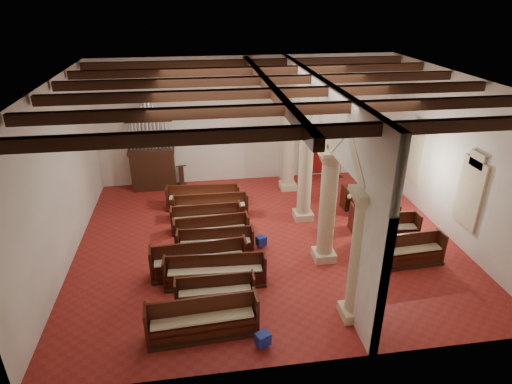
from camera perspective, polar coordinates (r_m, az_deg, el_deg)
The scene contains 34 objects.
floor at distance 16.40m, azimuth 1.41°, elevation -6.44°, with size 14.00×14.00×0.00m, color maroon.
ceiling at distance 14.19m, azimuth 1.67°, elevation 14.64°, with size 14.00×14.00×0.00m, color black.
wall_back at distance 20.66m, azimuth -1.35°, elevation 9.50°, with size 14.00×0.02×6.00m, color white.
wall_front at distance 9.87m, azimuth 7.56°, elevation -9.69°, with size 14.00×0.02×6.00m, color white.
wall_left at distance 15.53m, azimuth -24.86°, elevation 1.61°, with size 0.02×12.00×6.00m, color white.
wall_right at distance 17.59m, azimuth 24.68°, elevation 4.28°, with size 0.02×12.00×6.00m, color white.
ceiling_beams at distance 14.23m, azimuth 1.66°, elevation 13.92°, with size 13.80×11.80×0.30m, color #331A10, non-canonical shape.
arcade at distance 15.24m, azimuth 8.27°, elevation 5.63°, with size 0.90×11.90×6.00m.
window_right_a at distance 16.72m, azimuth 26.74°, elevation -0.16°, with size 0.03×1.00×2.20m, color #377D60.
window_right_b at distance 19.84m, azimuth 20.55°, elevation 4.75°, with size 0.03×1.00×2.20m, color #377D60.
window_back at distance 22.03m, azimuth 11.82°, elevation 7.80°, with size 1.00×0.03×2.20m, color #377D60.
pipe_organ at distance 20.66m, azimuth -13.63°, elevation 4.01°, with size 2.10×0.85×4.40m.
lectern at distance 20.89m, azimuth -9.89°, elevation 1.98°, with size 0.52×0.53×1.18m.
dossal_curtain at distance 21.84m, azimuth 7.91°, elevation 5.08°, with size 1.80×0.07×2.17m.
processional_banner at distance 21.98m, azimuth 11.29°, elevation 3.87°, with size 0.48×0.62×2.23m.
hymnal_box_a at distance 11.94m, azimuth 0.93°, elevation -19.01°, with size 0.36×0.29×0.36m, color navy.
hymnal_box_b at distance 14.12m, azimuth -1.50°, elevation -11.00°, with size 0.34×0.27×0.34m, color navy.
hymnal_box_c at distance 15.85m, azimuth 0.69°, elevation -6.51°, with size 0.34×0.28×0.34m, color navy.
tube_heater_a at distance 12.46m, azimuth -9.90°, elevation -17.94°, with size 0.09×0.09×0.89m, color silver.
tube_heater_b at distance 12.79m, azimuth -2.82°, elevation -16.18°, with size 0.11×0.11×1.11m, color white.
nave_pew_0 at distance 12.29m, azimuth -7.09°, elevation -17.08°, with size 3.07×0.93×1.15m.
nave_pew_1 at distance 13.29m, azimuth -5.45°, elevation -13.53°, with size 2.39×0.63×0.95m.
nave_pew_2 at distance 14.03m, azimuth -5.44°, elevation -11.00°, with size 3.28×0.88×1.04m.
nave_pew_3 at distance 14.57m, azimuth -7.55°, elevation -9.48°, with size 3.24×0.95×1.12m.
nave_pew_4 at distance 15.46m, azimuth -5.39°, elevation -7.24°, with size 2.74×0.78×1.01m.
nave_pew_5 at distance 16.09m, azimuth -5.90°, elevation -5.73°, with size 2.80×0.90×1.09m.
nave_pew_6 at distance 17.02m, azimuth -6.61°, elevation -3.99°, with size 2.75×0.74×1.04m.
nave_pew_7 at distance 17.90m, azimuth -6.02°, elevation -2.43°, with size 3.08×0.73×1.02m.
nave_pew_8 at distance 18.75m, azimuth -7.04°, elevation -1.14°, with size 3.17×0.88×1.03m.
aisle_pew_0 at distance 15.88m, azimuth 20.11°, elevation -7.75°, with size 2.17×0.86×1.11m.
aisle_pew_1 at distance 16.97m, azimuth 17.70°, elevation -5.08°, with size 1.94×0.85×1.13m.
aisle_pew_2 at distance 17.56m, azimuth 15.41°, elevation -3.73°, with size 1.88×0.80×1.10m.
aisle_pew_3 at distance 18.78m, azimuth 15.28°, elevation -1.81°, with size 1.73×0.69×1.03m.
aisle_pew_4 at distance 19.25m, azimuth 13.93°, elevation -0.94°, with size 1.81×0.79×1.04m.
Camera 1 is at (-2.44, -13.74, 8.62)m, focal length 30.00 mm.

